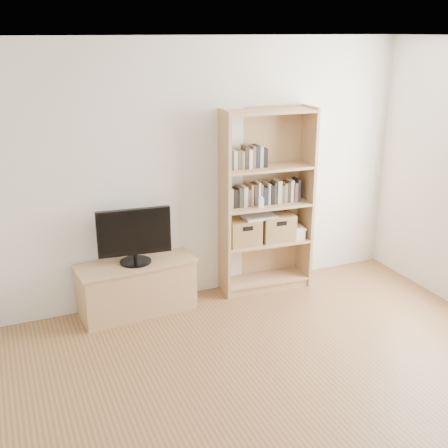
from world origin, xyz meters
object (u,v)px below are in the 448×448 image
bookshelf (266,202)px  basket_right (276,227)px  tv_stand (137,288)px  basket_left (243,231)px  television (134,236)px  baby_monitor (261,203)px  laptop (259,216)px

bookshelf → basket_right: size_ratio=5.58×
tv_stand → basket_left: basket_left is taller
television → baby_monitor: (1.30, -0.06, 0.19)m
bookshelf → baby_monitor: bearing=-135.0°
bookshelf → television: size_ratio=2.76×
baby_monitor → basket_left: bearing=154.3°
basket_left → laptop: size_ratio=0.96×
bookshelf → basket_right: bearing=-2.6°
tv_stand → television: television is taller
basket_left → basket_right: 0.37m
television → baby_monitor: television is taller
baby_monitor → basket_right: (0.23, 0.09, -0.31)m
bookshelf → basket_left: bearing=-178.8°
television → baby_monitor: size_ratio=7.03×
tv_stand → basket_right: 1.59m
basket_right → tv_stand: bearing=-174.3°
tv_stand → television: (0.00, 0.00, 0.55)m
baby_monitor → laptop: (0.02, 0.09, -0.17)m
television → basket_right: 1.54m
television → baby_monitor: bearing=2.4°
tv_stand → baby_monitor: 1.50m
television → laptop: (1.33, 0.02, 0.02)m
bookshelf → television: 1.43m
baby_monitor → television: bearing=-171.0°
basket_right → baby_monitor: bearing=-154.2°
laptop → television: bearing=-177.2°
baby_monitor → basket_right: baby_monitor is taller
tv_stand → basket_left: 1.23m
bookshelf → basket_right: bookshelf is taller
television → laptop: bearing=6.4°
bookshelf → laptop: 0.17m
tv_stand → laptop: size_ratio=3.24×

